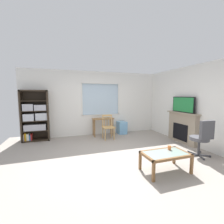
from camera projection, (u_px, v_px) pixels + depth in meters
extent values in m
cube|color=#9E9389|center=(114.00, 157.00, 4.08)|extent=(6.47, 6.01, 0.02)
cube|color=white|center=(94.00, 125.00, 6.40)|extent=(5.47, 0.12, 0.80)
cube|color=white|center=(94.00, 77.00, 6.18)|extent=(5.47, 0.12, 0.46)
cube|color=white|center=(52.00, 100.00, 5.77)|extent=(2.24, 0.12, 1.32)
cube|color=white|center=(135.00, 99.00, 6.88)|extent=(1.67, 0.12, 1.32)
cube|color=silver|center=(101.00, 99.00, 6.38)|extent=(1.56, 0.02, 1.32)
cube|color=white|center=(101.00, 115.00, 6.39)|extent=(1.62, 0.06, 0.03)
cube|color=white|center=(101.00, 83.00, 6.24)|extent=(1.62, 0.06, 0.03)
cube|color=white|center=(82.00, 99.00, 6.07)|extent=(0.03, 0.06, 1.32)
cube|color=white|center=(118.00, 99.00, 6.56)|extent=(0.03, 0.06, 1.32)
cube|color=white|center=(197.00, 106.00, 4.82)|extent=(0.12, 5.21, 2.59)
cube|color=#2D2319|center=(22.00, 116.00, 5.28)|extent=(0.05, 0.38, 1.81)
cube|color=#2D2319|center=(48.00, 115.00, 5.55)|extent=(0.05, 0.38, 1.81)
cube|color=#2D2319|center=(34.00, 91.00, 5.32)|extent=(0.90, 0.38, 0.05)
cube|color=#2D2319|center=(37.00, 140.00, 5.52)|extent=(0.90, 0.38, 0.05)
cube|color=#2D2319|center=(36.00, 115.00, 5.59)|extent=(0.90, 0.02, 1.81)
cube|color=#2D2319|center=(36.00, 130.00, 5.48)|extent=(0.85, 0.36, 0.02)
cube|color=#2D2319|center=(35.00, 121.00, 5.44)|extent=(0.85, 0.36, 0.02)
cube|color=#2D2319|center=(35.00, 111.00, 5.40)|extent=(0.85, 0.36, 0.02)
cube|color=#2D2319|center=(34.00, 101.00, 5.36)|extent=(0.85, 0.36, 0.02)
cube|color=#B2B2BC|center=(35.00, 127.00, 5.45)|extent=(0.71, 0.30, 0.21)
cube|color=silver|center=(29.00, 117.00, 5.35)|extent=(0.34, 0.33, 0.24)
cube|color=silver|center=(42.00, 116.00, 5.48)|extent=(0.38, 0.28, 0.26)
cube|color=#B2B2BC|center=(28.00, 107.00, 5.31)|extent=(0.33, 0.33, 0.23)
cube|color=#B2B2BC|center=(41.00, 107.00, 5.44)|extent=(0.38, 0.33, 0.20)
cube|color=white|center=(24.00, 137.00, 5.36)|extent=(0.02, 0.27, 0.23)
cube|color=orange|center=(25.00, 137.00, 5.37)|extent=(0.04, 0.25, 0.26)
cube|color=yellow|center=(27.00, 136.00, 5.38)|extent=(0.02, 0.29, 0.26)
cube|color=white|center=(28.00, 137.00, 5.40)|extent=(0.04, 0.27, 0.24)
cube|color=white|center=(29.00, 137.00, 5.41)|extent=(0.04, 0.27, 0.23)
cube|color=#286BB2|center=(31.00, 137.00, 5.43)|extent=(0.04, 0.26, 0.19)
cube|color=red|center=(32.00, 137.00, 5.44)|extent=(0.03, 0.27, 0.23)
cube|color=olive|center=(103.00, 119.00, 6.13)|extent=(0.85, 0.38, 0.03)
cylinder|color=olive|center=(95.00, 129.00, 5.91)|extent=(0.04, 0.04, 0.68)
cylinder|color=olive|center=(113.00, 127.00, 6.15)|extent=(0.04, 0.04, 0.68)
cylinder|color=olive|center=(93.00, 127.00, 6.18)|extent=(0.04, 0.04, 0.68)
cylinder|color=olive|center=(111.00, 126.00, 6.42)|extent=(0.04, 0.04, 0.68)
cube|color=tan|center=(108.00, 127.00, 5.65)|extent=(0.43, 0.41, 0.04)
cylinder|color=tan|center=(105.00, 135.00, 5.47)|extent=(0.04, 0.04, 0.43)
cylinder|color=tan|center=(114.00, 134.00, 5.59)|extent=(0.04, 0.04, 0.43)
cylinder|color=tan|center=(103.00, 133.00, 5.77)|extent=(0.04, 0.04, 0.43)
cylinder|color=tan|center=(111.00, 132.00, 5.89)|extent=(0.04, 0.04, 0.43)
cylinder|color=tan|center=(103.00, 121.00, 5.72)|extent=(0.04, 0.04, 0.45)
cylinder|color=tan|center=(111.00, 120.00, 5.83)|extent=(0.04, 0.04, 0.45)
cube|color=tan|center=(107.00, 115.00, 5.76)|extent=(0.36, 0.04, 0.06)
cylinder|color=tan|center=(104.00, 121.00, 5.75)|extent=(0.02, 0.02, 0.35)
cylinder|color=tan|center=(107.00, 121.00, 5.78)|extent=(0.02, 0.02, 0.35)
cylinder|color=tan|center=(110.00, 121.00, 5.82)|extent=(0.02, 0.02, 0.35)
cube|color=#72ADDB|center=(122.00, 127.00, 6.49)|extent=(0.35, 0.40, 0.52)
cube|color=gray|center=(182.00, 128.00, 5.24)|extent=(0.18, 1.18, 1.01)
cube|color=black|center=(180.00, 132.00, 5.23)|extent=(0.03, 0.65, 0.56)
cube|color=gray|center=(183.00, 113.00, 5.18)|extent=(0.26, 1.28, 0.04)
cube|color=black|center=(183.00, 105.00, 5.15)|extent=(0.05, 0.94, 0.53)
cube|color=#237F3D|center=(182.00, 105.00, 5.14)|extent=(0.01, 0.89, 0.48)
cylinder|color=#4C4C51|center=(199.00, 139.00, 4.07)|extent=(0.48, 0.48, 0.09)
cube|color=#4C4C51|center=(207.00, 130.00, 3.83)|extent=(0.40, 0.11, 0.48)
cylinder|color=#38383D|center=(199.00, 147.00, 4.10)|extent=(0.06, 0.06, 0.42)
cube|color=#38383D|center=(194.00, 155.00, 4.09)|extent=(0.28, 0.05, 0.03)
cylinder|color=#38383D|center=(190.00, 156.00, 4.05)|extent=(0.05, 0.05, 0.05)
cube|color=#38383D|center=(201.00, 157.00, 3.99)|extent=(0.14, 0.27, 0.03)
cylinder|color=#38383D|center=(204.00, 159.00, 3.85)|extent=(0.05, 0.05, 0.05)
cube|color=#38383D|center=(204.00, 155.00, 4.07)|extent=(0.24, 0.21, 0.03)
cylinder|color=#38383D|center=(210.00, 156.00, 4.02)|extent=(0.05, 0.05, 0.05)
cube|color=#38383D|center=(199.00, 153.00, 4.23)|extent=(0.26, 0.18, 0.03)
cylinder|color=#38383D|center=(200.00, 152.00, 4.34)|extent=(0.05, 0.05, 0.05)
cube|color=#38383D|center=(193.00, 153.00, 4.24)|extent=(0.10, 0.28, 0.03)
cylinder|color=#38383D|center=(188.00, 152.00, 4.36)|extent=(0.05, 0.05, 0.05)
cube|color=#8C9E99|center=(165.00, 153.00, 3.24)|extent=(0.87, 0.46, 0.02)
cube|color=brown|center=(174.00, 159.00, 3.00)|extent=(0.97, 0.05, 0.05)
cube|color=brown|center=(158.00, 150.00, 3.48)|extent=(0.97, 0.05, 0.05)
cube|color=brown|center=(147.00, 157.00, 3.10)|extent=(0.05, 0.56, 0.05)
cube|color=brown|center=(183.00, 151.00, 3.39)|extent=(0.05, 0.56, 0.05)
cube|color=brown|center=(153.00, 172.00, 2.88)|extent=(0.05, 0.05, 0.37)
cube|color=brown|center=(192.00, 165.00, 3.17)|extent=(0.05, 0.05, 0.37)
cube|color=brown|center=(140.00, 161.00, 3.36)|extent=(0.05, 0.05, 0.37)
cube|color=brown|center=(174.00, 156.00, 3.65)|extent=(0.05, 0.05, 0.37)
cylinder|color=orange|center=(169.00, 148.00, 3.42)|extent=(0.07, 0.07, 0.09)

